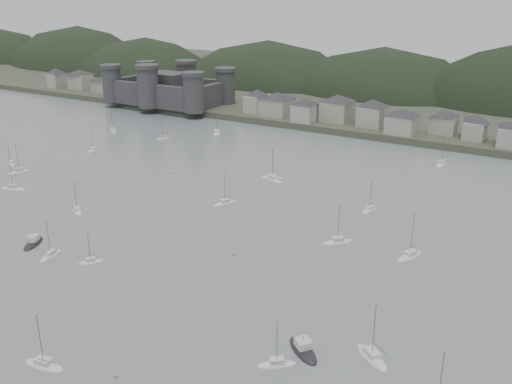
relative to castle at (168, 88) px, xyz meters
The scene contains 10 objects.
ground 216.45m from the castle, 56.28° to the right, with size 900.00×900.00×0.00m, color slate.
far_shore_land 166.61m from the castle, 43.83° to the left, with size 900.00×250.00×3.00m, color #383D2D.
forested_ridge 155.26m from the castle, 35.67° to the left, with size 851.55×103.94×102.57m.
castle is the anchor object (origin of this frame).
waterfront_town 170.64m from the castle, ahead, with size 451.48×28.46×12.92m.
sailboat_lead 228.53m from the castle, 45.56° to the right, with size 6.70×6.05×9.41m.
moored_fleet 152.54m from the castle, 45.62° to the right, with size 228.82×175.40×13.42m.
motor_launch_near 225.83m from the castle, 44.15° to the right, with size 9.13×8.05×4.13m.
motor_launch_far 174.75m from the castle, 61.36° to the right, with size 6.58×9.05×4.04m.
mooring_buoys 180.22m from the castle, 48.03° to the right, with size 176.29×90.72×0.70m.
Camera 1 is at (78.09, -52.36, 60.12)m, focal length 38.97 mm.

